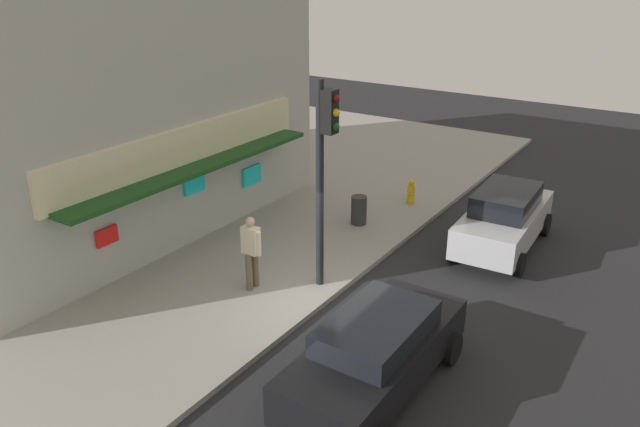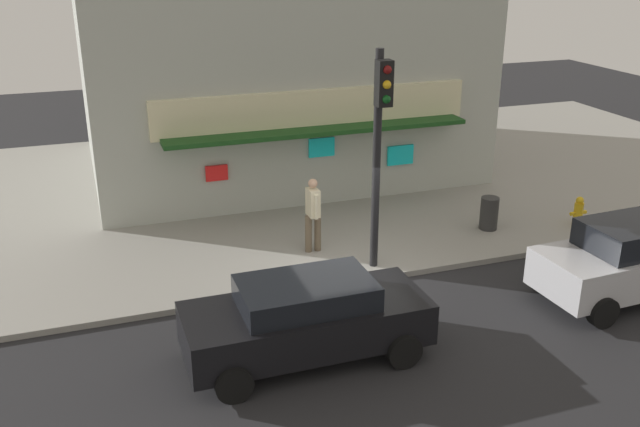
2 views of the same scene
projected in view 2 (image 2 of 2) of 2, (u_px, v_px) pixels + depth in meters
The scene contains 9 objects.
ground_plane at pixel (349, 286), 15.44m from camera, with size 49.77×49.77×0.00m, color #232326.
sidewalk at pixel (267, 186), 21.51m from camera, with size 33.18×13.85×0.14m, color gray.
corner_building at pixel (271, 48), 22.26m from camera, with size 11.51×9.47×7.53m.
traffic_light at pixel (379, 133), 14.91m from camera, with size 0.32×0.58×4.90m.
fire_hydrant at pixel (578, 212), 18.27m from camera, with size 0.48×0.24×0.79m.
trash_can at pixel (489, 213), 18.03m from camera, with size 0.46×0.46×0.85m, color #2D2D2D.
pedestrian at pixel (313, 212), 16.52m from camera, with size 0.39×0.55×1.82m.
parked_car_black at pixel (306, 318), 12.54m from camera, with size 4.37×1.95×1.53m.
parked_car_silver at pixel (634, 258), 14.75m from camera, with size 4.30×2.05×1.70m.
Camera 2 is at (-5.16, -12.83, 7.08)m, focal length 39.54 mm.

